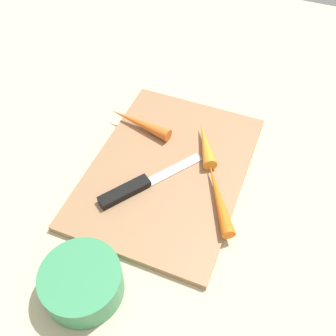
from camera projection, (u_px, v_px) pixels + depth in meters
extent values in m
plane|color=#C6B793|center=(168.00, 172.00, 0.69)|extent=(1.40, 1.40, 0.00)
cube|color=#99704C|center=(168.00, 170.00, 0.69)|extent=(0.36, 0.26, 0.01)
cube|color=#B7B7BC|center=(175.00, 168.00, 0.68)|extent=(0.10, 0.08, 0.00)
cube|color=black|center=(125.00, 192.00, 0.64)|extent=(0.09, 0.07, 0.01)
cone|color=orange|center=(218.00, 197.00, 0.63)|extent=(0.13, 0.09, 0.02)
cone|color=orange|center=(205.00, 144.00, 0.70)|extent=(0.10, 0.07, 0.02)
cone|color=orange|center=(139.00, 123.00, 0.74)|extent=(0.05, 0.13, 0.02)
cylinder|color=#388C59|center=(82.00, 282.00, 0.54)|extent=(0.11, 0.11, 0.05)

